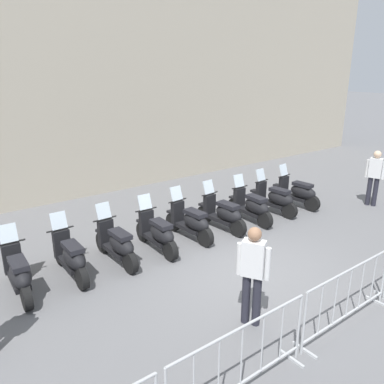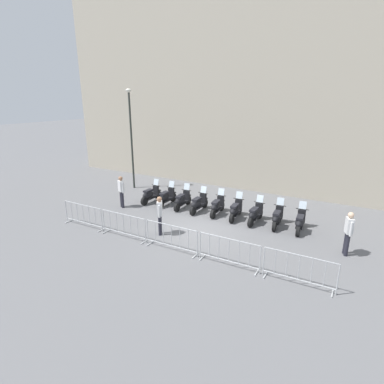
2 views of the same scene
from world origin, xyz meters
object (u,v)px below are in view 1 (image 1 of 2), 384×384
object	(u,v)px
motorcycle_3	(158,233)
officer_mid_plaza	(253,271)
motorcycle_8	(297,192)
barrier_segment_2	(348,297)
barrier_segment_1	(241,362)
motorcycle_2	(117,244)
motorcycle_1	(71,257)
motorcycle_7	(275,199)
motorcycle_6	(251,206)
officer_by_barriers	(375,175)
motorcycle_5	(223,214)
motorcycle_4	(191,222)
motorcycle_0	(18,274)

from	to	relation	value
motorcycle_3	officer_mid_plaza	world-z (taller)	officer_mid_plaza
motorcycle_8	barrier_segment_2	size ratio (longest dim) A/B	0.75
barrier_segment_1	officer_mid_plaza	xyz separation A→B (m)	(1.07, 1.11, 0.45)
barrier_segment_2	barrier_segment_1	bearing A→B (deg)	-173.72
motorcycle_2	motorcycle_1	bearing A→B (deg)	-174.72
officer_mid_plaza	motorcycle_7	bearing A→B (deg)	43.66
motorcycle_6	barrier_segment_1	world-z (taller)	motorcycle_6
motorcycle_6	barrier_segment_1	distance (m)	6.07
barrier_segment_1	officer_by_barriers	size ratio (longest dim) A/B	1.33
officer_mid_plaza	motorcycle_3	bearing A→B (deg)	92.76
motorcycle_1	officer_by_barriers	world-z (taller)	officer_by_barriers
motorcycle_7	motorcycle_8	bearing A→B (deg)	5.28
motorcycle_7	motorcycle_1	bearing A→B (deg)	-173.76
motorcycle_6	motorcycle_7	world-z (taller)	same
motorcycle_3	motorcycle_7	distance (m)	4.05
motorcycle_3	motorcycle_5	distance (m)	2.03
motorcycle_4	motorcycle_6	world-z (taller)	same
barrier_segment_1	officer_by_barriers	world-z (taller)	officer_by_barriers
motorcycle_7	barrier_segment_2	bearing A→B (deg)	-119.40
motorcycle_2	motorcycle_6	xyz separation A→B (m)	(4.02, 0.39, 0.00)
barrier_segment_1	officer_mid_plaza	bearing A→B (deg)	46.09
barrier_segment_2	officer_mid_plaza	distance (m)	1.63
motorcycle_0	motorcycle_3	bearing A→B (deg)	6.48
motorcycle_3	motorcycle_4	size ratio (longest dim) A/B	1.00
motorcycle_4	motorcycle_7	distance (m)	3.04
barrier_segment_1	motorcycle_8	bearing A→B (deg)	39.46
motorcycle_4	motorcycle_8	bearing A→B (deg)	5.52
motorcycle_5	motorcycle_7	world-z (taller)	same
motorcycle_0	motorcycle_5	size ratio (longest dim) A/B	1.00
motorcycle_1	motorcycle_6	distance (m)	5.06
officer_mid_plaza	officer_by_barriers	size ratio (longest dim) A/B	1.00
motorcycle_1	barrier_segment_1	size ratio (longest dim) A/B	0.75
barrier_segment_2	motorcycle_6	bearing A→B (deg)	70.41
motorcycle_0	motorcycle_5	xyz separation A→B (m)	(5.03, 0.59, 0.00)
motorcycle_5	officer_by_barriers	bearing A→B (deg)	-8.57
barrier_segment_2	motorcycle_7	bearing A→B (deg)	60.60
motorcycle_8	motorcycle_0	bearing A→B (deg)	-173.41
barrier_segment_1	barrier_segment_2	distance (m)	2.39
motorcycle_8	officer_mid_plaza	world-z (taller)	officer_mid_plaza
motorcycle_6	motorcycle_1	bearing A→B (deg)	-174.54
barrier_segment_2	motorcycle_1	bearing A→B (deg)	131.90
motorcycle_0	barrier_segment_1	distance (m)	4.49
motorcycle_1	motorcycle_6	bearing A→B (deg)	5.46
motorcycle_2	motorcycle_7	bearing A→B (deg)	6.44
motorcycle_3	motorcycle_6	size ratio (longest dim) A/B	1.00
motorcycle_3	officer_mid_plaza	bearing A→B (deg)	-87.24
motorcycle_1	motorcycle_4	distance (m)	3.04
motorcycle_8	motorcycle_2	bearing A→B (deg)	-173.76
motorcycle_0	motorcycle_2	distance (m)	2.03
motorcycle_3	motorcycle_8	distance (m)	5.07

